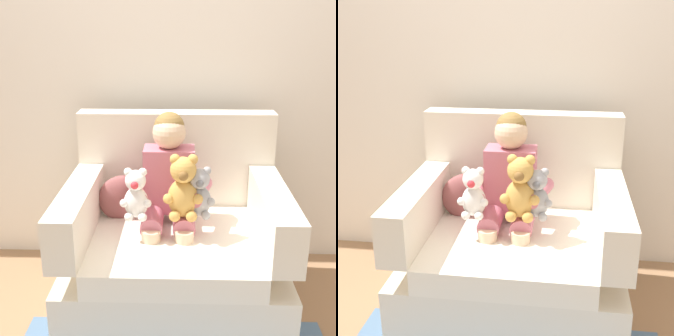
{
  "view_description": "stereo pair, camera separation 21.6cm",
  "coord_description": "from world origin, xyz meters",
  "views": [
    {
      "loc": [
        0.03,
        -2.1,
        1.51
      ],
      "look_at": [
        -0.03,
        -0.05,
        0.81
      ],
      "focal_mm": 48.66,
      "sensor_mm": 36.0,
      "label": 1
    },
    {
      "loc": [
        0.24,
        -2.08,
        1.51
      ],
      "look_at": [
        -0.03,
        -0.05,
        0.81
      ],
      "focal_mm": 48.66,
      "sensor_mm": 36.0,
      "label": 2
    }
  ],
  "objects": [
    {
      "name": "plush_honey",
      "position": [
        0.04,
        -0.08,
        0.72
      ],
      "size": [
        0.19,
        0.15,
        0.32
      ],
      "rotation": [
        0.0,
        0.0,
        -0.09
      ],
      "color": "gold",
      "rests_on": "armchair"
    },
    {
      "name": "ground_plane",
      "position": [
        0.0,
        0.0,
        0.0
      ],
      "size": [
        8.0,
        8.0,
        0.0
      ],
      "primitive_type": "plane",
      "color": "#936D4C"
    },
    {
      "name": "throw_pillow",
      "position": [
        -0.29,
        0.17,
        0.56
      ],
      "size": [
        0.28,
        0.17,
        0.26
      ],
      "primitive_type": "ellipsoid",
      "rotation": [
        0.0,
        0.0,
        0.2
      ],
      "color": "#8C4C4C",
      "rests_on": "armchair"
    },
    {
      "name": "seated_child",
      "position": [
        -0.03,
        0.07,
        0.67
      ],
      "size": [
        0.45,
        0.39,
        0.82
      ],
      "rotation": [
        0.0,
        0.0,
        -0.02
      ],
      "color": "#C66B7F",
      "rests_on": "armchair"
    },
    {
      "name": "back_wall",
      "position": [
        0.0,
        0.65,
        1.3
      ],
      "size": [
        6.0,
        0.1,
        2.6
      ],
      "primitive_type": "cube",
      "color": "silver",
      "rests_on": "ground"
    },
    {
      "name": "plush_grey",
      "position": [
        0.12,
        -0.06,
        0.69
      ],
      "size": [
        0.15,
        0.12,
        0.25
      ],
      "rotation": [
        0.0,
        0.0,
        -0.11
      ],
      "color": "#9E9EA3",
      "rests_on": "armchair"
    },
    {
      "name": "plush_white",
      "position": [
        -0.19,
        -0.09,
        0.69
      ],
      "size": [
        0.15,
        0.12,
        0.25
      ],
      "rotation": [
        0.0,
        0.0,
        -0.37
      ],
      "color": "white",
      "rests_on": "armchair"
    },
    {
      "name": "armchair",
      "position": [
        0.0,
        0.04,
        0.33
      ],
      "size": [
        1.09,
        0.91,
        0.99
      ],
      "color": "silver",
      "rests_on": "ground"
    }
  ]
}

